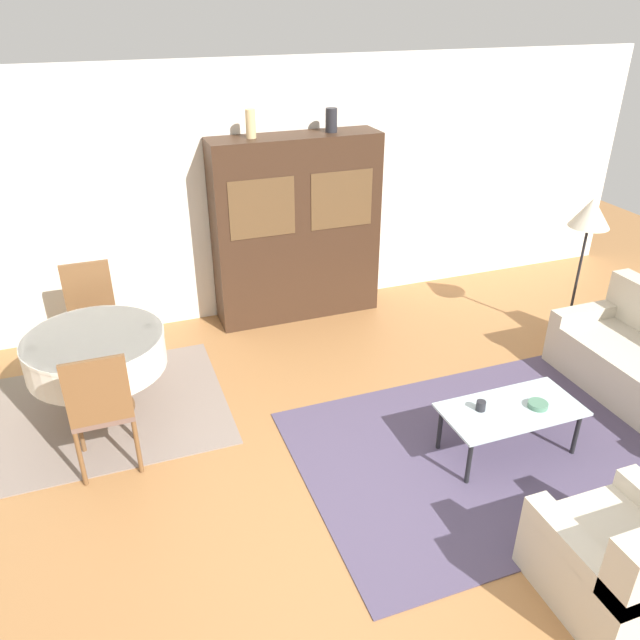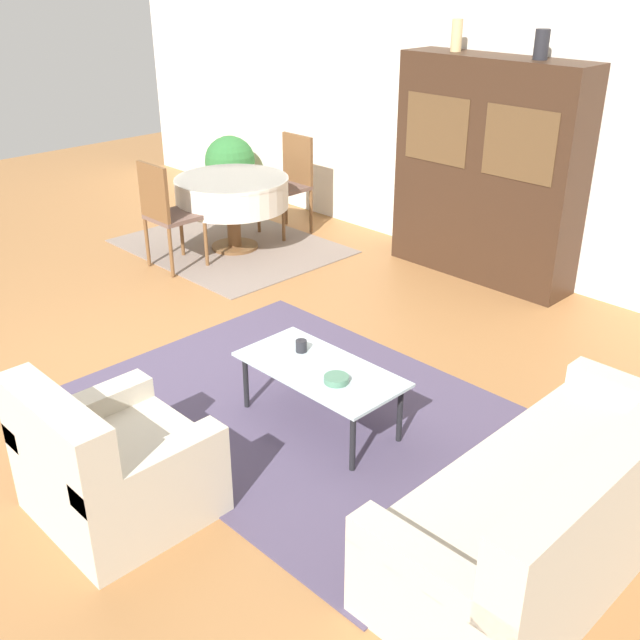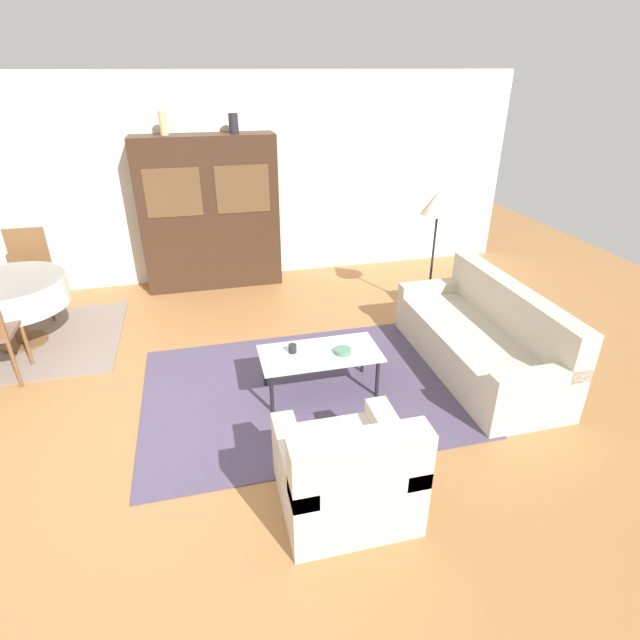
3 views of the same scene
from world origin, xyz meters
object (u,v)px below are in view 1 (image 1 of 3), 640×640
Objects in this scene: vase_tall at (251,124)px; vase_short at (331,120)px; floor_lamp at (590,219)px; bowl at (538,405)px; dining_chair_near at (101,405)px; cup at (481,406)px; dining_table at (96,352)px; armchair at (629,563)px; display_cabinet at (296,229)px; coffee_table at (511,412)px; dining_chair_far at (92,311)px.

vase_tall is 0.84m from vase_short.
floor_lamp is 9.89× the size of bowl.
floor_lamp is 5.55× the size of vase_tall.
dining_chair_near is 2.83m from cup.
vase_short is at bearing -0.00° from vase_tall.
floor_lamp is at bearing -3.54° from dining_table.
floor_lamp reaches higher than bowl.
dining_table is at bearing 176.46° from floor_lamp.
vase_tall is at bearing 103.95° from armchair.
armchair is 4.38m from display_cabinet.
coffee_table is 3.85m from dining_chair_far.
display_cabinet is 1.32× the size of floor_lamp.
bowl is (0.36, 1.34, 0.13)m from armchair.
dining_chair_far is 4.85m from floor_lamp.
cup is at bearing -30.49° from dining_table.
vase_tall is at bearing 49.49° from dining_chair_near.
dining_chair_near is at bearing -90.00° from dining_table.
bowl is (0.44, -0.12, -0.02)m from cup.
dining_chair_far is at bearing -168.88° from display_cabinet.
vase_tall is (-1.06, 4.28, 1.82)m from armchair.
coffee_table is at bearing -15.23° from cup.
dining_chair_near is at bearing 141.00° from armchair.
dining_chair_near is 1.59m from dining_chair_far.
dining_chair_far is at bearing 166.92° from floor_lamp.
dining_table is at bearing -154.46° from vase_short.
armchair is at bearing -124.25° from floor_lamp.
floor_lamp reaches higher than dining_table.
dining_chair_near reaches higher than dining_table.
display_cabinet is 13.03× the size of bowl.
vase_short is (2.57, 0.43, 1.51)m from dining_chair_far.
cup is 0.29× the size of vase_tall.
bowl is (0.20, -0.05, 0.06)m from coffee_table.
vase_short reaches higher than coffee_table.
dining_chair_far reaches higher than dining_table.
dining_chair_near and dining_chair_far have the same top height.
vase_short is (-0.58, 2.94, 1.66)m from bowl.
armchair reaches higher than dining_table.
cup is (2.71, -2.39, -0.14)m from dining_chair_far.
armchair is 0.57× the size of floor_lamp.
dining_chair_far is at bearing -166.08° from vase_tall.
display_cabinet is at bearing 105.10° from coffee_table.
dining_chair_near is 3.07m from vase_tall.
bowl is (3.15, -1.72, -0.16)m from dining_table.
dining_chair_far is at bearing -170.52° from vase_short.
coffee_table is 4.01× the size of vase_tall.
armchair is at bearing -96.55° from coffee_table.
coffee_table is 7.15× the size of bowl.
coffee_table is 3.40m from dining_table.
vase_tall is at bearing 180.00° from vase_short.
bowl is (3.15, -0.92, -0.16)m from dining_chair_near.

